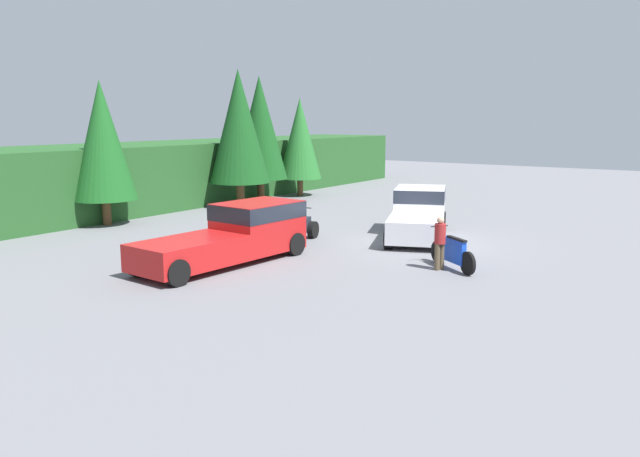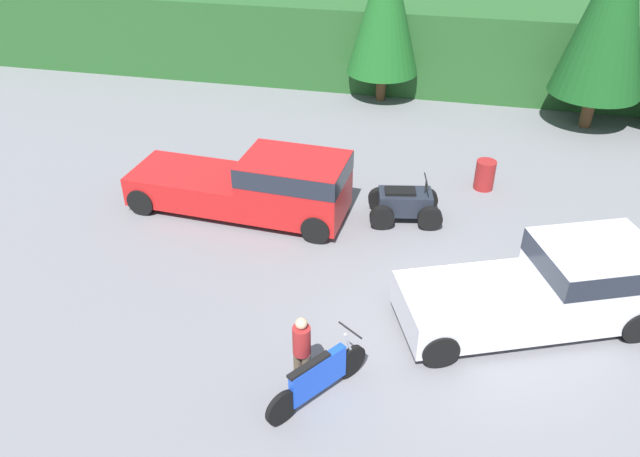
{
  "view_description": "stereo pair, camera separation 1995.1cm",
  "coord_description": "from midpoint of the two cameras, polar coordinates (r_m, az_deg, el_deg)",
  "views": [
    {
      "loc": [
        -20.16,
        -9.85,
        4.56
      ],
      "look_at": [
        -3.45,
        1.6,
        0.95
      ],
      "focal_mm": 35.0,
      "sensor_mm": 36.0,
      "label": 1
    },
    {
      "loc": [
        -0.73,
        -10.6,
        9.03
      ],
      "look_at": [
        -3.45,
        1.6,
        0.95
      ],
      "focal_mm": 35.0,
      "sensor_mm": 36.0,
      "label": 2
    }
  ],
  "objects": [
    {
      "name": "quad_atv",
      "position": [
        17.89,
        -22.72,
        -11.42
      ],
      "size": [
        2.11,
        1.55,
        1.19
      ],
      "rotation": [
        0.0,
        0.0,
        0.19
      ],
      "color": "black",
      "rests_on": "ground_plane"
    },
    {
      "name": "pickup_truck_red",
      "position": [
        15.64,
        -33.81,
        -13.63
      ],
      "size": [
        6.11,
        2.4,
        1.81
      ],
      "rotation": [
        0.0,
        0.0,
        -0.06
      ],
      "color": "red",
      "rests_on": "ground_plane"
    },
    {
      "name": "tree_left",
      "position": [
        24.17,
        -38.31,
        0.33
      ],
      "size": [
        2.7,
        2.7,
        6.13
      ],
      "color": "brown",
      "rests_on": "ground_plane"
    },
    {
      "name": "hillside_backdrop",
      "position": [
        28.7,
        -33.25,
        -1.97
      ],
      "size": [
        44.0,
        6.0,
        3.23
      ],
      "color": "#235123",
      "rests_on": "ground_plane"
    },
    {
      "name": "ground_plane",
      "position": [
        16.12,
        -9.34,
        -14.97
      ],
      "size": [
        80.0,
        80.0,
        0.0
      ],
      "primitive_type": "plane",
      "color": "slate"
    },
    {
      "name": "pickup_truck_second",
      "position": [
        17.3,
        -6.59,
        -9.72
      ],
      "size": [
        5.59,
        3.78,
        1.81
      ],
      "rotation": [
        0.0,
        0.0,
        0.39
      ],
      "color": "silver",
      "rests_on": "ground_plane"
    },
    {
      "name": "rider_person",
      "position": [
        12.36,
        -10.71,
        -18.62
      ],
      "size": [
        0.43,
        0.43,
        1.64
      ],
      "rotation": [
        0.0,
        0.0,
        1.25
      ],
      "color": "brown",
      "rests_on": "ground_plane"
    },
    {
      "name": "dirt_bike",
      "position": [
        12.62,
        -8.51,
        -19.92
      ],
      "size": [
        1.48,
        2.01,
        1.2
      ],
      "rotation": [
        0.0,
        0.0,
        0.95
      ],
      "color": "black",
      "rests_on": "ground_plane"
    },
    {
      "name": "traffic_cone",
      "position": [
        21.07,
        -6.37,
        -8.04
      ],
      "size": [
        0.42,
        0.42,
        0.55
      ],
      "color": "black",
      "rests_on": "ground_plane"
    },
    {
      "name": "tree_mid_left",
      "position": [
        26.4,
        -22.13,
        3.52
      ],
      "size": [
        3.07,
        3.07,
        6.99
      ],
      "color": "brown",
      "rests_on": "ground_plane"
    },
    {
      "name": "tree_mid_right",
      "position": [
        28.34,
        -18.78,
        3.91
      ],
      "size": [
        2.99,
        2.99,
        6.8
      ],
      "color": "brown",
      "rests_on": "ground_plane"
    },
    {
      "name": "steel_barrel",
      "position": [
        20.76,
        -21.19,
        -8.43
      ],
      "size": [
        0.58,
        0.58,
        0.88
      ],
      "color": "maroon",
      "rests_on": "ground_plane"
    },
    {
      "name": "tree_right",
      "position": [
        29.95,
        -13.49,
        3.22
      ],
      "size": [
        2.51,
        2.51,
        5.7
      ],
      "color": "brown",
      "rests_on": "ground_plane"
    }
  ]
}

